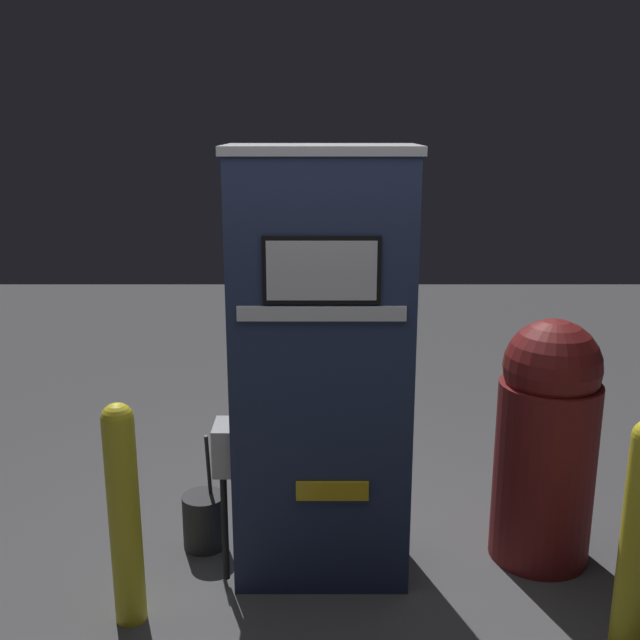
% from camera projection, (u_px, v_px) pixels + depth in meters
% --- Properties ---
extents(ground_plane, '(14.00, 14.00, 0.00)m').
position_uv_depth(ground_plane, '(320.00, 594.00, 3.52)').
color(ground_plane, '#4C4C4F').
extents(gas_pump, '(0.92, 0.50, 2.06)m').
position_uv_depth(gas_pump, '(319.00, 371.00, 3.48)').
color(gas_pump, '#232D4C').
rests_on(gas_pump, ground_plane).
extents(safety_bollard, '(0.14, 0.14, 1.03)m').
position_uv_depth(safety_bollard, '(122.00, 510.00, 3.21)').
color(safety_bollard, yellow).
rests_on(safety_bollard, ground_plane).
extents(trash_bin, '(0.49, 0.49, 1.25)m').
position_uv_depth(trash_bin, '(545.00, 439.00, 3.69)').
color(trash_bin, maroon).
rests_on(trash_bin, ground_plane).
extents(safety_bollard_far, '(0.13, 0.13, 1.02)m').
position_uv_depth(safety_bollard_far, '(636.00, 531.00, 3.05)').
color(safety_bollard_far, yellow).
rests_on(safety_bollard_far, ground_plane).
extents(squeegee_bucket, '(0.22, 0.22, 0.64)m').
position_uv_depth(squeegee_bucket, '(203.00, 520.00, 3.89)').
color(squeegee_bucket, '#262628').
rests_on(squeegee_bucket, ground_plane).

